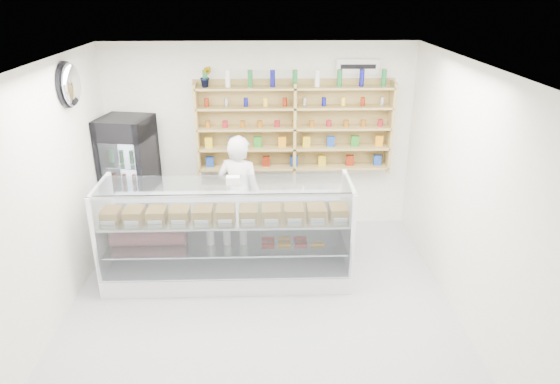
{
  "coord_description": "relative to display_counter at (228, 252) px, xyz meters",
  "views": [
    {
      "loc": [
        0.07,
        -4.68,
        3.53
      ],
      "look_at": [
        0.25,
        0.9,
        1.19
      ],
      "focal_mm": 32.0,
      "sensor_mm": 36.0,
      "label": 1
    }
  ],
  "objects": [
    {
      "name": "wall_shelving",
      "position": [
        0.92,
        1.43,
        1.23
      ],
      "size": [
        2.84,
        0.28,
        1.33
      ],
      "color": "#A38C4D",
      "rests_on": "back_wall"
    },
    {
      "name": "display_counter",
      "position": [
        0.0,
        0.0,
        0.0
      ],
      "size": [
        3.05,
        0.91,
        1.33
      ],
      "color": "white",
      "rests_on": "floor"
    },
    {
      "name": "security_mirror",
      "position": [
        -1.75,
        0.29,
        2.09
      ],
      "size": [
        0.15,
        0.5,
        0.5
      ],
      "primitive_type": "ellipsoid",
      "color": "silver",
      "rests_on": "left_wall"
    },
    {
      "name": "wall_sign",
      "position": [
        1.82,
        1.56,
        2.09
      ],
      "size": [
        0.62,
        0.03,
        0.2
      ],
      "primitive_type": "cube",
      "color": "white",
      "rests_on": "back_wall"
    },
    {
      "name": "shop_worker",
      "position": [
        0.13,
        0.7,
        0.49
      ],
      "size": [
        0.72,
        0.59,
        1.71
      ],
      "primitive_type": "imported",
      "rotation": [
        0.0,
        0.0,
        2.8
      ],
      "color": "silver",
      "rests_on": "floor"
    },
    {
      "name": "potted_plant",
      "position": [
        -0.32,
        1.43,
        1.98
      ],
      "size": [
        0.17,
        0.15,
        0.29
      ],
      "primitive_type": "imported",
      "rotation": [
        0.0,
        0.0,
        0.11
      ],
      "color": "#1E6626",
      "rests_on": "wall_shelving"
    },
    {
      "name": "drinks_cooler",
      "position": [
        -1.43,
        1.11,
        0.57
      ],
      "size": [
        0.78,
        0.76,
        1.85
      ],
      "rotation": [
        0.0,
        0.0,
        -0.19
      ],
      "color": "black",
      "rests_on": "floor"
    },
    {
      "name": "room",
      "position": [
        0.42,
        -0.91,
        1.04
      ],
      "size": [
        5.0,
        5.0,
        5.0
      ],
      "color": "#A4A3A8",
      "rests_on": "ground"
    }
  ]
}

